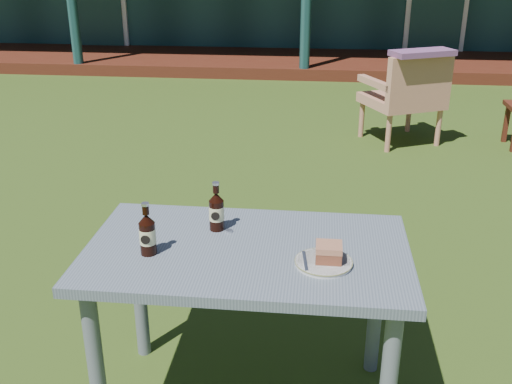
# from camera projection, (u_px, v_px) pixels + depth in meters

# --- Properties ---
(ground) EXTENTS (80.00, 80.00, 0.00)m
(ground) POSITION_uv_depth(u_px,v_px,m) (278.00, 231.00, 3.96)
(ground) COLOR #334916
(cafe_table) EXTENTS (1.20, 0.70, 0.72)m
(cafe_table) POSITION_uv_depth(u_px,v_px,m) (247.00, 272.00, 2.25)
(cafe_table) COLOR slate
(cafe_table) RESTS_ON ground
(plate) EXTENTS (0.20, 0.20, 0.01)m
(plate) POSITION_uv_depth(u_px,v_px,m) (324.00, 262.00, 2.10)
(plate) COLOR silver
(plate) RESTS_ON cafe_table
(cake_slice) EXTENTS (0.09, 0.09, 0.06)m
(cake_slice) POSITION_uv_depth(u_px,v_px,m) (329.00, 252.00, 2.09)
(cake_slice) COLOR brown
(cake_slice) RESTS_ON plate
(fork) EXTENTS (0.03, 0.14, 0.00)m
(fork) POSITION_uv_depth(u_px,v_px,m) (305.00, 261.00, 2.09)
(fork) COLOR silver
(fork) RESTS_ON plate
(cola_bottle_near) EXTENTS (0.06, 0.06, 0.20)m
(cola_bottle_near) POSITION_uv_depth(u_px,v_px,m) (217.00, 211.00, 2.33)
(cola_bottle_near) COLOR black
(cola_bottle_near) RESTS_ON cafe_table
(cola_bottle_far) EXTENTS (0.06, 0.06, 0.20)m
(cola_bottle_far) POSITION_uv_depth(u_px,v_px,m) (147.00, 234.00, 2.14)
(cola_bottle_far) COLOR black
(cola_bottle_far) RESTS_ON cafe_table
(bottle_cap) EXTENTS (0.03, 0.03, 0.01)m
(bottle_cap) POSITION_uv_depth(u_px,v_px,m) (229.00, 231.00, 2.34)
(bottle_cap) COLOR silver
(bottle_cap) RESTS_ON cafe_table
(armchair_left) EXTENTS (0.83, 0.81, 0.86)m
(armchair_left) POSITION_uv_depth(u_px,v_px,m) (407.00, 94.00, 5.51)
(armchair_left) COLOR tan
(armchair_left) RESTS_ON ground
(floral_throw) EXTENTS (0.61, 0.45, 0.05)m
(floral_throw) POSITION_uv_depth(u_px,v_px,m) (423.00, 53.00, 5.21)
(floral_throw) COLOR #6D416B
(floral_throw) RESTS_ON armchair_left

